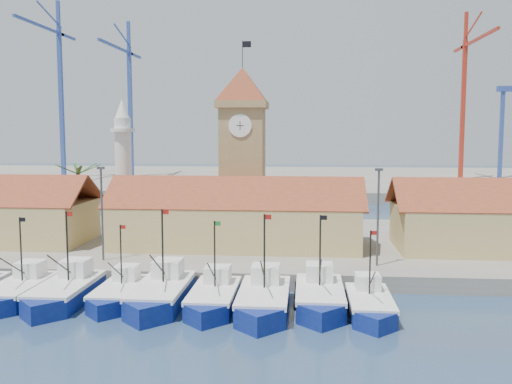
{
  "coord_description": "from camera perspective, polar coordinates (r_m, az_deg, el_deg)",
  "views": [
    {
      "loc": [
        7.29,
        -40.42,
        13.88
      ],
      "look_at": [
        2.26,
        18.0,
        7.6
      ],
      "focal_mm": 40.0,
      "sensor_mm": 36.0,
      "label": 1
    }
  ],
  "objects": [
    {
      "name": "clock_tower",
      "position": [
        66.84,
        -1.35,
        4.46
      ],
      "size": [
        5.8,
        5.8,
        22.7
      ],
      "color": "#A18253",
      "rests_on": "quay"
    },
    {
      "name": "boat_6",
      "position": [
        44.53,
        0.75,
        -10.94
      ],
      "size": [
        3.82,
        10.47,
        7.92
      ],
      "color": "navy",
      "rests_on": "ground"
    },
    {
      "name": "ground",
      "position": [
        43.35,
        -5.15,
        -12.59
      ],
      "size": [
        400.0,
        400.0,
        0.0
      ],
      "primitive_type": "plane",
      "color": "navy",
      "rests_on": "ground"
    },
    {
      "name": "lamp_posts",
      "position": [
        53.37,
        -2.44,
        -1.87
      ],
      "size": [
        80.7,
        0.25,
        9.03
      ],
      "color": "#3F3F44",
      "rests_on": "quay"
    },
    {
      "name": "boat_5",
      "position": [
        45.56,
        -4.3,
        -10.66
      ],
      "size": [
        3.48,
        9.54,
        7.22
      ],
      "color": "navy",
      "rests_on": "ground"
    },
    {
      "name": "crane_red_right",
      "position": [
        149.23,
        20.23,
        9.88
      ],
      "size": [
        1.0,
        34.18,
        40.59
      ],
      "color": "#AF2B1B",
      "rests_on": "terminal"
    },
    {
      "name": "boat_3",
      "position": [
        48.12,
        -13.57,
        -9.97
      ],
      "size": [
        3.21,
        8.8,
        6.66
      ],
      "color": "navy",
      "rests_on": "ground"
    },
    {
      "name": "crane_blue_near",
      "position": [
        154.47,
        -12.66,
        9.83
      ],
      "size": [
        1.0,
        32.13,
        40.27
      ],
      "color": "#324A9B",
      "rests_on": "terminal"
    },
    {
      "name": "terminal",
      "position": [
        151.14,
        2.14,
        1.21
      ],
      "size": [
        240.0,
        80.0,
        2.0
      ],
      "primitive_type": "cube",
      "color": "gray",
      "rests_on": "ground"
    },
    {
      "name": "boat_7",
      "position": [
        45.66,
        6.4,
        -10.57
      ],
      "size": [
        3.73,
        10.2,
        7.72
      ],
      "color": "navy",
      "rests_on": "ground"
    },
    {
      "name": "boat_1",
      "position": [
        51.02,
        -22.75,
        -9.29
      ],
      "size": [
        3.5,
        9.58,
        7.25
      ],
      "color": "navy",
      "rests_on": "ground"
    },
    {
      "name": "palm_tree",
      "position": [
        72.21,
        -17.31,
        -0.24
      ],
      "size": [
        5.6,
        5.03,
        8.39
      ],
      "color": "brown",
      "rests_on": "quay"
    },
    {
      "name": "crane_blue_far",
      "position": [
        154.77,
        -19.17,
        10.52
      ],
      "size": [
        1.0,
        32.51,
        44.51
      ],
      "color": "#324A9B",
      "rests_on": "terminal"
    },
    {
      "name": "boat_4",
      "position": [
        46.7,
        -9.54,
        -10.19
      ],
      "size": [
        3.91,
        10.7,
        8.1
      ],
      "color": "navy",
      "rests_on": "ground"
    },
    {
      "name": "quay",
      "position": [
        66.14,
        -1.51,
        -5.34
      ],
      "size": [
        140.0,
        32.0,
        1.5
      ],
      "primitive_type": "cube",
      "color": "gray",
      "rests_on": "ground"
    },
    {
      "name": "hall_center",
      "position": [
        61.65,
        -1.94,
        -3.13
      ],
      "size": [
        27.04,
        10.13,
        7.61
      ],
      "color": "tan",
      "rests_on": "quay"
    },
    {
      "name": "boat_2",
      "position": [
        49.22,
        -18.65,
        -9.62
      ],
      "size": [
        3.77,
        10.33,
        7.82
      ],
      "color": "navy",
      "rests_on": "ground"
    },
    {
      "name": "minaret",
      "position": [
        72.08,
        -13.12,
        2.65
      ],
      "size": [
        3.0,
        3.0,
        16.3
      ],
      "color": "silver",
      "rests_on": "quay"
    },
    {
      "name": "boat_8",
      "position": [
        44.71,
        11.37,
        -11.16
      ],
      "size": [
        3.25,
        8.91,
        6.74
      ],
      "color": "navy",
      "rests_on": "ground"
    }
  ]
}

